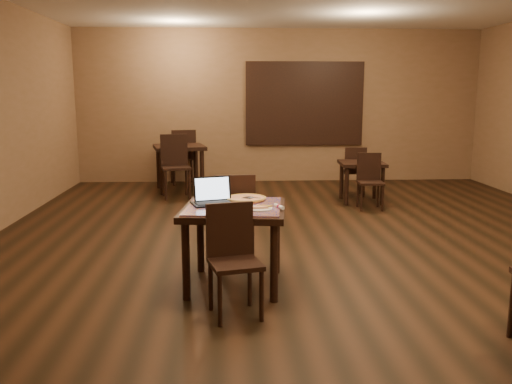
{
  "coord_description": "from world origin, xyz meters",
  "views": [
    {
      "loc": [
        -1.02,
        -5.86,
        1.78
      ],
      "look_at": [
        -0.76,
        -0.83,
        0.85
      ],
      "focal_mm": 38.0,
      "sensor_mm": 36.0,
      "label": 1
    }
  ],
  "objects": [
    {
      "name": "chair_main_near",
      "position": [
        -0.99,
        -1.65,
        0.51
      ],
      "size": [
        0.47,
        0.47,
        0.9
      ],
      "rotation": [
        0.0,
        0.0,
        0.24
      ],
      "color": "black",
      "rests_on": "ground"
    },
    {
      "name": "other_table_a_chair_near",
      "position": [
        1.15,
        2.29,
        0.48
      ],
      "size": [
        0.39,
        0.39,
        0.86
      ],
      "rotation": [
        0.0,
        0.0,
        -0.05
      ],
      "color": "black",
      "rests_on": "ground"
    },
    {
      "name": "other_table_b",
      "position": [
        -1.91,
        4.0,
        0.69
      ],
      "size": [
        1.05,
        1.05,
        0.83
      ],
      "rotation": [
        0.0,
        0.0,
        0.21
      ],
      "color": "black",
      "rests_on": "ground"
    },
    {
      "name": "other_table_a_chair_far",
      "position": [
        1.15,
        3.28,
        0.48
      ],
      "size": [
        0.39,
        0.39,
        0.86
      ],
      "rotation": [
        0.0,
        0.0,
        3.09
      ],
      "color": "black",
      "rests_on": "ground"
    },
    {
      "name": "other_table_b_chair_near",
      "position": [
        -1.93,
        3.37,
        0.6
      ],
      "size": [
        0.55,
        0.55,
        1.07
      ],
      "rotation": [
        0.0,
        0.0,
        0.21
      ],
      "color": "black",
      "rests_on": "ground"
    },
    {
      "name": "chair_main_far",
      "position": [
        -0.97,
        -0.41,
        0.55
      ],
      "size": [
        0.44,
        0.44,
        0.97
      ],
      "rotation": [
        0.0,
        0.0,
        3.21
      ],
      "color": "black",
      "rests_on": "ground"
    },
    {
      "name": "mural",
      "position": [
        0.5,
        4.96,
        1.55
      ],
      "size": [
        2.34,
        0.05,
        1.64
      ],
      "color": "#26518C",
      "rests_on": "wall_back"
    },
    {
      "name": "pizza_slice",
      "position": [
        -0.75,
        -1.2,
        0.79
      ],
      "size": [
        0.19,
        0.19,
        0.02
      ],
      "primitive_type": null,
      "rotation": [
        0.0,
        0.0,
        0.11
      ],
      "color": "#FCE1A8",
      "rests_on": "plate"
    },
    {
      "name": "napkin_roll",
      "position": [
        -0.57,
        -1.16,
        0.78
      ],
      "size": [
        0.09,
        0.15,
        0.04
      ],
      "rotation": [
        0.0,
        0.0,
        0.39
      ],
      "color": "white",
      "rests_on": "tiled_table"
    },
    {
      "name": "other_table_a",
      "position": [
        1.15,
        2.78,
        0.55
      ],
      "size": [
        0.74,
        0.74,
        0.66
      ],
      "rotation": [
        0.0,
        0.0,
        -0.05
      ],
      "color": "black",
      "rests_on": "ground"
    },
    {
      "name": "ground",
      "position": [
        0.0,
        0.0,
        0.0
      ],
      "size": [
        10.0,
        10.0,
        0.0
      ],
      "primitive_type": "plane",
      "color": "black",
      "rests_on": "ground"
    },
    {
      "name": "tiled_table",
      "position": [
        -0.97,
        -1.02,
        0.66
      ],
      "size": [
        1.02,
        1.02,
        0.76
      ],
      "rotation": [
        0.0,
        0.0,
        -0.11
      ],
      "color": "black",
      "rests_on": "ground"
    },
    {
      "name": "plate",
      "position": [
        -0.75,
        -1.2,
        0.77
      ],
      "size": [
        0.24,
        0.24,
        0.01
      ],
      "primitive_type": "cylinder",
      "color": "white",
      "rests_on": "tiled_table"
    },
    {
      "name": "spatula",
      "position": [
        -0.83,
        -0.8,
        0.79
      ],
      "size": [
        0.24,
        0.22,
        0.01
      ],
      "primitive_type": "cube",
      "rotation": [
        0.0,
        0.0,
        0.9
      ],
      "color": "silver",
      "rests_on": "pizza_whole"
    },
    {
      "name": "pizza_pan",
      "position": [
        -0.85,
        -0.78,
        0.77
      ],
      "size": [
        0.33,
        0.33,
        0.01
      ],
      "primitive_type": "cylinder",
      "color": "silver",
      "rests_on": "tiled_table"
    },
    {
      "name": "other_table_b_chair_far",
      "position": [
        -1.89,
        4.63,
        0.6
      ],
      "size": [
        0.55,
        0.55,
        1.07
      ],
      "rotation": [
        0.0,
        0.0,
        3.35
      ],
      "color": "black",
      "rests_on": "ground"
    },
    {
      "name": "pizza_whole",
      "position": [
        -0.85,
        -0.78,
        0.78
      ],
      "size": [
        0.38,
        0.38,
        0.03
      ],
      "color": "#FCE1A8",
      "rests_on": "pizza_pan"
    },
    {
      "name": "laptop",
      "position": [
        -1.17,
        -0.92,
        0.83
      ],
      "size": [
        0.41,
        0.37,
        0.24
      ],
      "rotation": [
        0.0,
        0.0,
        0.29
      ],
      "color": "black",
      "rests_on": "tiled_table"
    },
    {
      "name": "wall_back",
      "position": [
        0.0,
        5.0,
        1.5
      ],
      "size": [
        8.0,
        0.02,
        3.0
      ],
      "primitive_type": "cube",
      "color": "brown",
      "rests_on": "ground"
    }
  ]
}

